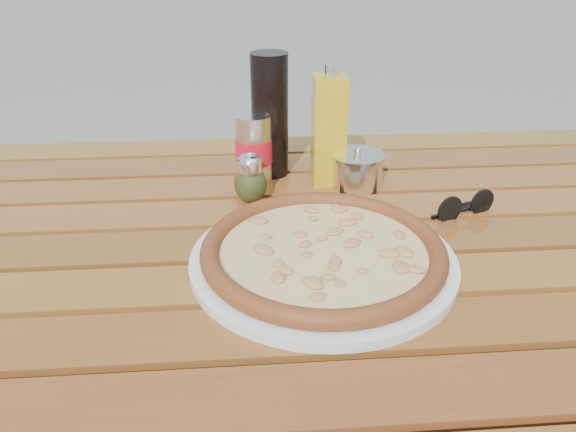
{
  "coord_description": "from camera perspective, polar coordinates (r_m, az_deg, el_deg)",
  "views": [
    {
      "loc": [
        -0.06,
        -0.71,
        1.16
      ],
      "look_at": [
        0.0,
        0.02,
        0.78
      ],
      "focal_mm": 35.0,
      "sensor_mm": 36.0,
      "label": 1
    }
  ],
  "objects": [
    {
      "name": "olive_oil_cruet",
      "position": [
        0.98,
        4.14,
        8.67
      ],
      "size": [
        0.06,
        0.06,
        0.21
      ],
      "rotation": [
        0.0,
        0.0,
        0.01
      ],
      "color": "#BD9714",
      "rests_on": "table"
    },
    {
      "name": "dark_bottle",
      "position": [
        1.01,
        -1.85,
        10.15
      ],
      "size": [
        0.07,
        0.07,
        0.22
      ],
      "primitive_type": "cylinder",
      "rotation": [
        0.0,
        0.0,
        -0.07
      ],
      "color": "black",
      "rests_on": "table"
    },
    {
      "name": "oregano_shaker",
      "position": [
        0.93,
        -3.83,
        3.68
      ],
      "size": [
        0.07,
        0.07,
        0.08
      ],
      "rotation": [
        0.0,
        0.0,
        0.32
      ],
      "color": "#3D411A",
      "rests_on": "table"
    },
    {
      "name": "parmesan_tin",
      "position": [
        0.99,
        7.0,
        4.75
      ],
      "size": [
        0.12,
        0.12,
        0.07
      ],
      "rotation": [
        0.0,
        0.0,
        -0.26
      ],
      "color": "silver",
      "rests_on": "table"
    },
    {
      "name": "table",
      "position": [
        0.86,
        0.1,
        -6.86
      ],
      "size": [
        1.4,
        0.9,
        0.75
      ],
      "color": "#33190B",
      "rests_on": "ground"
    },
    {
      "name": "soda_can",
      "position": [
        1.01,
        -3.46,
        6.9
      ],
      "size": [
        0.09,
        0.09,
        0.12
      ],
      "rotation": [
        0.0,
        0.0,
        -0.38
      ],
      "color": "silver",
      "rests_on": "table"
    },
    {
      "name": "plate",
      "position": [
        0.76,
        3.55,
        -4.51
      ],
      "size": [
        0.38,
        0.38,
        0.01
      ],
      "primitive_type": "cylinder",
      "rotation": [
        0.0,
        0.0,
        -0.06
      ],
      "color": "silver",
      "rests_on": "table"
    },
    {
      "name": "pizza",
      "position": [
        0.76,
        3.59,
        -3.5
      ],
      "size": [
        0.34,
        0.34,
        0.03
      ],
      "rotation": [
        0.0,
        0.0,
        -0.03
      ],
      "color": "#F9E8B2",
      "rests_on": "plate"
    },
    {
      "name": "pepper_shaker",
      "position": [
        0.93,
        -3.91,
        3.89
      ],
      "size": [
        0.06,
        0.06,
        0.08
      ],
      "rotation": [
        0.0,
        0.0,
        -0.23
      ],
      "color": "#B92E15",
      "rests_on": "table"
    },
    {
      "name": "sunglasses",
      "position": [
        0.93,
        17.52,
        0.94
      ],
      "size": [
        0.11,
        0.06,
        0.04
      ],
      "rotation": [
        0.0,
        0.0,
        0.35
      ],
      "color": "black",
      "rests_on": "table"
    }
  ]
}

